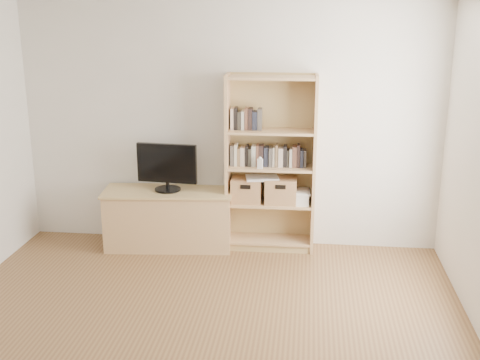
% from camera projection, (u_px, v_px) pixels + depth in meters
% --- Properties ---
extents(back_wall, '(4.50, 0.02, 2.60)m').
position_uv_depth(back_wall, '(229.00, 127.00, 6.44)').
color(back_wall, white).
rests_on(back_wall, floor).
extents(tv_stand, '(1.38, 0.63, 0.62)m').
position_uv_depth(tv_stand, '(169.00, 219.00, 6.54)').
color(tv_stand, tan).
rests_on(tv_stand, floor).
extents(bookshelf, '(0.95, 0.35, 1.88)m').
position_uv_depth(bookshelf, '(271.00, 164.00, 6.32)').
color(bookshelf, tan).
rests_on(bookshelf, floor).
extents(television, '(0.65, 0.11, 0.51)m').
position_uv_depth(television, '(167.00, 167.00, 6.38)').
color(television, black).
rests_on(television, tv_stand).
extents(books_row_mid, '(0.80, 0.18, 0.21)m').
position_uv_depth(books_row_mid, '(271.00, 156.00, 6.32)').
color(books_row_mid, '#4D4843').
rests_on(books_row_mid, bookshelf).
extents(books_row_upper, '(0.35, 0.14, 0.18)m').
position_uv_depth(books_row_upper, '(251.00, 121.00, 6.24)').
color(books_row_upper, '#4D4843').
rests_on(books_row_upper, bookshelf).
extents(baby_monitor, '(0.06, 0.04, 0.10)m').
position_uv_depth(baby_monitor, '(260.00, 164.00, 6.23)').
color(baby_monitor, white).
rests_on(baby_monitor, bookshelf).
extents(basket_left, '(0.32, 0.26, 0.26)m').
position_uv_depth(basket_left, '(247.00, 190.00, 6.42)').
color(basket_left, olive).
rests_on(basket_left, bookshelf).
extents(basket_right, '(0.33, 0.27, 0.27)m').
position_uv_depth(basket_right, '(281.00, 190.00, 6.39)').
color(basket_right, olive).
rests_on(basket_right, bookshelf).
extents(laptop, '(0.38, 0.30, 0.03)m').
position_uv_depth(laptop, '(262.00, 178.00, 6.35)').
color(laptop, silver).
rests_on(laptop, basket_left).
extents(magazine_stack, '(0.18, 0.26, 0.12)m').
position_uv_depth(magazine_stack, '(300.00, 198.00, 6.39)').
color(magazine_stack, beige).
rests_on(magazine_stack, bookshelf).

